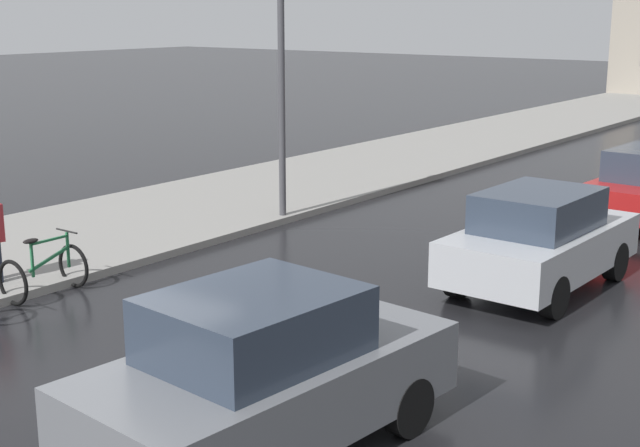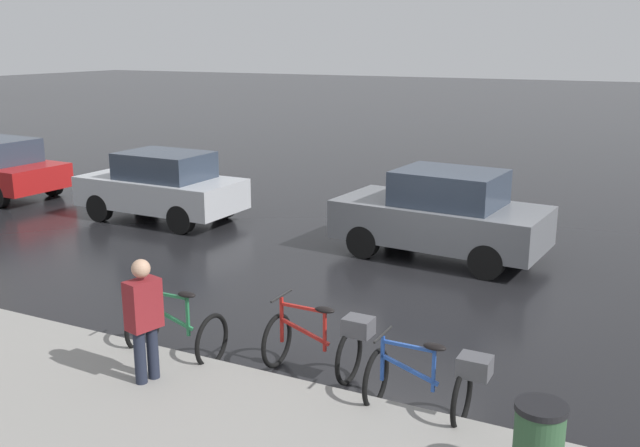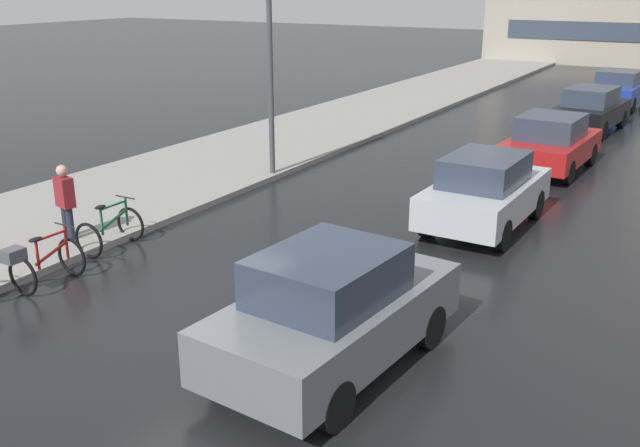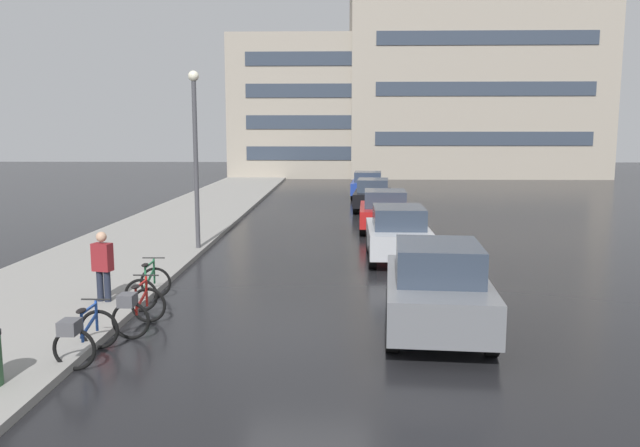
% 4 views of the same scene
% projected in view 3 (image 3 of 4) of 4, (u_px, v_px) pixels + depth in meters
% --- Properties ---
extents(ground_plane, '(140.00, 140.00, 0.00)m').
position_uv_depth(ground_plane, '(189.00, 329.00, 10.88)').
color(ground_plane, black).
extents(sidewalk_kerb, '(4.80, 60.00, 0.14)m').
position_uv_depth(sidewalk_kerb, '(250.00, 151.00, 21.89)').
color(sidewalk_kerb, gray).
rests_on(sidewalk_kerb, ground).
extents(bicycle_second, '(0.73, 1.35, 0.99)m').
position_uv_depth(bicycle_second, '(40.00, 262.00, 12.17)').
color(bicycle_second, black).
rests_on(bicycle_second, ground).
extents(bicycle_third, '(0.73, 1.19, 0.96)m').
position_uv_depth(bicycle_third, '(110.00, 230.00, 13.98)').
color(bicycle_third, black).
rests_on(bicycle_third, ground).
extents(car_grey, '(2.18, 4.11, 1.72)m').
position_uv_depth(car_grey, '(333.00, 310.00, 9.56)').
color(car_grey, slate).
rests_on(car_grey, ground).
extents(car_silver, '(1.85, 3.87, 1.61)m').
position_uv_depth(car_silver, '(485.00, 191.00, 15.09)').
color(car_silver, '#B2B5BA').
rests_on(car_silver, ground).
extents(car_red, '(2.06, 3.96, 1.57)m').
position_uv_depth(car_red, '(550.00, 143.00, 19.68)').
color(car_red, '#AD1919').
rests_on(car_red, ground).
extents(car_black, '(2.09, 4.25, 1.55)m').
position_uv_depth(car_black, '(591.00, 109.00, 24.84)').
color(car_black, black).
rests_on(car_black, ground).
extents(car_blue, '(2.10, 4.09, 1.54)m').
position_uv_depth(car_blue, '(619.00, 89.00, 29.55)').
color(car_blue, navy).
rests_on(car_blue, ground).
extents(pedestrian, '(0.45, 0.33, 1.65)m').
position_uv_depth(pedestrian, '(65.00, 201.00, 14.02)').
color(pedestrian, '#1E2333').
rests_on(pedestrian, ground).
extents(streetlamp, '(0.33, 0.33, 5.60)m').
position_uv_depth(streetlamp, '(270.00, 51.00, 18.11)').
color(streetlamp, '#424247').
rests_on(streetlamp, ground).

